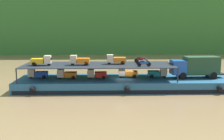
# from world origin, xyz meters

# --- Properties ---
(ground_plane) EXTENTS (400.00, 400.00, 0.00)m
(ground_plane) POSITION_xyz_m (0.00, 0.00, 0.00)
(ground_plane) COLOR olive
(cargo_barge) EXTENTS (30.57, 8.05, 1.50)m
(cargo_barge) POSITION_xyz_m (0.00, -0.02, 0.75)
(cargo_barge) COLOR #23567A
(cargo_barge) RESTS_ON ground
(covered_lorry) EXTENTS (7.93, 2.58, 3.10)m
(covered_lorry) POSITION_xyz_m (10.30, 0.04, 3.19)
(covered_lorry) COLOR #1E4C99
(covered_lorry) RESTS_ON cargo_barge
(cargo_rack) EXTENTS (21.37, 6.66, 2.00)m
(cargo_rack) POSITION_xyz_m (-3.80, 0.00, 3.44)
(cargo_rack) COLOR #232833
(cargo_rack) RESTS_ON cargo_barge
(mini_truck_lower_stern) EXTENTS (2.79, 1.29, 1.38)m
(mini_truck_lower_stern) POSITION_xyz_m (-12.54, 0.25, 2.19)
(mini_truck_lower_stern) COLOR #1E47B7
(mini_truck_lower_stern) RESTS_ON cargo_barge
(mini_truck_lower_aft) EXTENTS (2.77, 1.26, 1.38)m
(mini_truck_lower_aft) POSITION_xyz_m (-8.30, -0.27, 2.19)
(mini_truck_lower_aft) COLOR orange
(mini_truck_lower_aft) RESTS_ON cargo_barge
(mini_truck_lower_mid) EXTENTS (2.77, 1.26, 1.38)m
(mini_truck_lower_mid) POSITION_xyz_m (-4.04, -0.31, 2.19)
(mini_truck_lower_mid) COLOR red
(mini_truck_lower_mid) RESTS_ON cargo_barge
(mini_truck_lower_fore) EXTENTS (2.79, 1.29, 1.38)m
(mini_truck_lower_fore) POSITION_xyz_m (0.44, 0.44, 2.19)
(mini_truck_lower_fore) COLOR orange
(mini_truck_lower_fore) RESTS_ON cargo_barge
(mini_truck_lower_bow) EXTENTS (2.77, 1.26, 1.38)m
(mini_truck_lower_bow) POSITION_xyz_m (4.86, 0.46, 2.19)
(mini_truck_lower_bow) COLOR teal
(mini_truck_lower_bow) RESTS_ON cargo_barge
(mini_truck_upper_stern) EXTENTS (2.78, 1.27, 1.38)m
(mini_truck_upper_stern) POSITION_xyz_m (-11.67, -0.67, 4.19)
(mini_truck_upper_stern) COLOR gold
(mini_truck_upper_stern) RESTS_ON cargo_rack
(mini_truck_upper_mid) EXTENTS (2.75, 1.22, 1.38)m
(mini_truck_upper_mid) POSITION_xyz_m (-6.44, -0.39, 4.19)
(mini_truck_upper_mid) COLOR orange
(mini_truck_upper_mid) RESTS_ON cargo_rack
(mini_truck_upper_fore) EXTENTS (2.78, 1.27, 1.38)m
(mini_truck_upper_fore) POSITION_xyz_m (-1.28, 0.44, 4.19)
(mini_truck_upper_fore) COLOR orange
(mini_truck_upper_fore) RESTS_ON cargo_rack
(motorcycle_upper_port) EXTENTS (1.90, 0.55, 0.87)m
(motorcycle_upper_port) POSITION_xyz_m (2.44, -2.00, 3.93)
(motorcycle_upper_port) COLOR black
(motorcycle_upper_port) RESTS_ON cargo_rack
(motorcycle_upper_centre) EXTENTS (1.90, 0.55, 0.87)m
(motorcycle_upper_centre) POSITION_xyz_m (2.50, -0.00, 3.93)
(motorcycle_upper_centre) COLOR black
(motorcycle_upper_centre) RESTS_ON cargo_rack
(motorcycle_upper_stbd) EXTENTS (1.90, 0.55, 0.87)m
(motorcycle_upper_stbd) POSITION_xyz_m (2.51, 2.00, 3.93)
(motorcycle_upper_stbd) COLOR black
(motorcycle_upper_stbd) RESTS_ON cargo_rack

